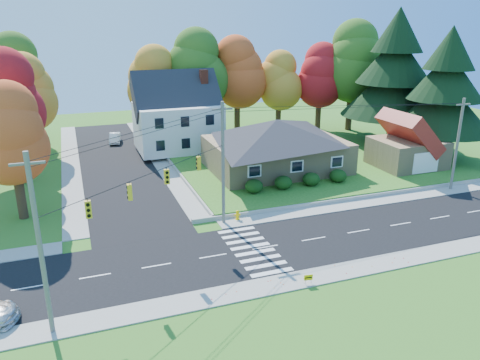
# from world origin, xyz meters

# --- Properties ---
(ground) EXTENTS (120.00, 120.00, 0.00)m
(ground) POSITION_xyz_m (0.00, 0.00, 0.00)
(ground) COLOR #3D7923
(road_main) EXTENTS (90.00, 8.00, 0.02)m
(road_main) POSITION_xyz_m (0.00, 0.00, 0.01)
(road_main) COLOR black
(road_main) RESTS_ON ground
(road_cross) EXTENTS (8.00, 44.00, 0.02)m
(road_cross) POSITION_xyz_m (-8.00, 26.00, 0.01)
(road_cross) COLOR black
(road_cross) RESTS_ON ground
(sidewalk_north) EXTENTS (90.00, 2.00, 0.08)m
(sidewalk_north) POSITION_xyz_m (0.00, 5.00, 0.04)
(sidewalk_north) COLOR #9C9A90
(sidewalk_north) RESTS_ON ground
(sidewalk_south) EXTENTS (90.00, 2.00, 0.08)m
(sidewalk_south) POSITION_xyz_m (0.00, -5.00, 0.04)
(sidewalk_south) COLOR #9C9A90
(sidewalk_south) RESTS_ON ground
(lawn) EXTENTS (30.00, 30.00, 0.50)m
(lawn) POSITION_xyz_m (13.00, 21.00, 0.25)
(lawn) COLOR #3D7923
(lawn) RESTS_ON ground
(ranch_house) EXTENTS (14.60, 10.60, 5.40)m
(ranch_house) POSITION_xyz_m (8.00, 16.00, 3.27)
(ranch_house) COLOR tan
(ranch_house) RESTS_ON lawn
(colonial_house) EXTENTS (10.40, 8.40, 9.60)m
(colonial_house) POSITION_xyz_m (0.04, 28.00, 4.58)
(colonial_house) COLOR silver
(colonial_house) RESTS_ON lawn
(garage) EXTENTS (7.30, 6.30, 4.60)m
(garage) POSITION_xyz_m (22.00, 11.99, 2.84)
(garage) COLOR tan
(garage) RESTS_ON lawn
(hedge_row) EXTENTS (10.70, 1.70, 1.27)m
(hedge_row) POSITION_xyz_m (7.50, 9.80, 1.14)
(hedge_row) COLOR #163A10
(hedge_row) RESTS_ON lawn
(traffic_infrastructure) EXTENTS (38.10, 10.66, 10.00)m
(traffic_infrastructure) POSITION_xyz_m (-0.15, 1.35, 5.15)
(traffic_infrastructure) COLOR #666059
(traffic_infrastructure) RESTS_ON ground
(tree_lot_0) EXTENTS (6.72, 6.72, 12.51)m
(tree_lot_0) POSITION_xyz_m (-2.00, 34.00, 8.31)
(tree_lot_0) COLOR #3F2A19
(tree_lot_0) RESTS_ON lawn
(tree_lot_1) EXTENTS (7.84, 7.84, 14.60)m
(tree_lot_1) POSITION_xyz_m (4.00, 33.00, 9.61)
(tree_lot_1) COLOR #3F2A19
(tree_lot_1) RESTS_ON lawn
(tree_lot_2) EXTENTS (7.28, 7.28, 13.56)m
(tree_lot_2) POSITION_xyz_m (10.00, 34.00, 8.96)
(tree_lot_2) COLOR #3F2A19
(tree_lot_2) RESTS_ON lawn
(tree_lot_3) EXTENTS (6.16, 6.16, 11.47)m
(tree_lot_3) POSITION_xyz_m (16.00, 33.00, 7.65)
(tree_lot_3) COLOR #3F2A19
(tree_lot_3) RESTS_ON lawn
(tree_lot_4) EXTENTS (6.72, 6.72, 12.51)m
(tree_lot_4) POSITION_xyz_m (22.00, 32.00, 8.31)
(tree_lot_4) COLOR #3F2A19
(tree_lot_4) RESTS_ON lawn
(tree_lot_5) EXTENTS (8.40, 8.40, 15.64)m
(tree_lot_5) POSITION_xyz_m (26.00, 30.00, 10.27)
(tree_lot_5) COLOR #3F2A19
(tree_lot_5) RESTS_ON lawn
(conifer_east_a) EXTENTS (12.80, 12.80, 16.96)m
(conifer_east_a) POSITION_xyz_m (27.00, 22.00, 9.39)
(conifer_east_a) COLOR #3F2A19
(conifer_east_a) RESTS_ON lawn
(conifer_east_b) EXTENTS (11.20, 11.20, 14.84)m
(conifer_east_b) POSITION_xyz_m (28.00, 14.00, 8.28)
(conifer_east_b) COLOR #3F2A19
(conifer_east_b) RESTS_ON lawn
(tree_west_0) EXTENTS (6.16, 6.16, 11.47)m
(tree_west_0) POSITION_xyz_m (-17.00, 12.00, 7.15)
(tree_west_0) COLOR #3F2A19
(tree_west_0) RESTS_ON ground
(tree_west_1) EXTENTS (7.28, 7.28, 13.56)m
(tree_west_1) POSITION_xyz_m (-18.00, 22.00, 8.46)
(tree_west_1) COLOR #3F2A19
(tree_west_1) RESTS_ON ground
(tree_west_2) EXTENTS (6.72, 6.72, 12.51)m
(tree_west_2) POSITION_xyz_m (-17.00, 32.00, 7.81)
(tree_west_2) COLOR #3F2A19
(tree_west_2) RESTS_ON ground
(tree_west_3) EXTENTS (7.84, 7.84, 14.60)m
(tree_west_3) POSITION_xyz_m (-19.00, 40.00, 9.11)
(tree_west_3) COLOR #3F2A19
(tree_west_3) RESTS_ON ground
(white_car) EXTENTS (1.95, 4.09, 1.29)m
(white_car) POSITION_xyz_m (-7.06, 35.64, 0.67)
(white_car) COLOR white
(white_car) RESTS_ON road_cross
(fire_hydrant) EXTENTS (0.49, 0.39, 0.88)m
(fire_hydrant) POSITION_xyz_m (-0.24, 5.37, 0.42)
(fire_hydrant) COLOR #FFC300
(fire_hydrant) RESTS_ON ground
(yard_sign) EXTENTS (0.57, 0.11, 0.71)m
(yard_sign) POSITION_xyz_m (0.52, -5.66, 0.51)
(yard_sign) COLOR black
(yard_sign) RESTS_ON ground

